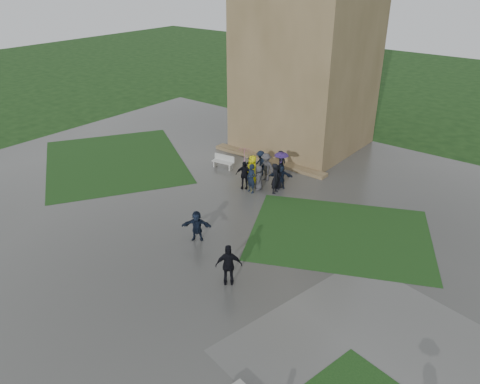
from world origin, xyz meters
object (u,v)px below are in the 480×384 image
Objects in this scene: bench at (223,161)px; pedestrian_mid at (197,226)px; tower at (309,20)px; pedestrian_near at (229,265)px.

bench is 9.14m from pedestrian_mid.
tower is 17.29m from pedestrian_mid.
pedestrian_mid is at bearing -66.94° from pedestrian_near.
pedestrian_mid is at bearing -78.31° from tower.
tower is 11.35× the size of bench.
pedestrian_near reaches higher than bench.
bench is 12.71m from pedestrian_near.
pedestrian_mid is 3.98m from pedestrian_near.
bench is at bearing 88.02° from pedestrian_mid.
pedestrian_mid is (3.09, -14.92, -8.18)m from tower.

